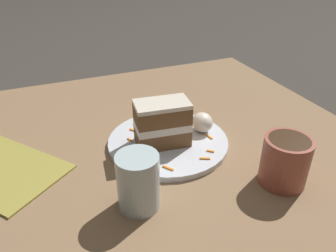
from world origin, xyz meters
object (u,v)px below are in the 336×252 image
Objects in this scene: cake_slice at (162,123)px; coffee_mug at (285,159)px; plate at (168,142)px; orange_garnish at (167,118)px; drinking_glass at (138,185)px; cream_dollop at (202,122)px.

cake_slice is 1.27× the size of coffee_mug.
orange_garnish reaches higher than plate.
drinking_glass is at bearing -27.73° from cake_slice.
orange_garnish is (-0.08, -0.05, -0.02)m from cream_dollop.
plate is 0.25m from coffee_mug.
cake_slice reaches higher than cream_dollop.
cream_dollop is 0.50× the size of drinking_glass.
coffee_mug is (0.20, 0.15, 0.04)m from plate.
orange_garnish is 0.31m from coffee_mug.
coffee_mug is at bearing 22.15° from orange_garnish.
orange_garnish is at bearing 158.94° from cake_slice.
plate is 5.19× the size of cream_dollop.
cake_slice is 0.11m from cream_dollop.
coffee_mug is at bearing 47.30° from cake_slice.
drinking_glass is 0.27m from coffee_mug.
cake_slice is at bearing 145.71° from drinking_glass.
cream_dollop is (-0.01, 0.10, -0.03)m from cake_slice.
cream_dollop is 0.10m from orange_garnish.
cream_dollop is 0.54× the size of coffee_mug.
coffee_mug reaches higher than orange_garnish.
cream_dollop reaches higher than plate.
orange_garnish is (-0.09, 0.05, -0.05)m from cake_slice.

